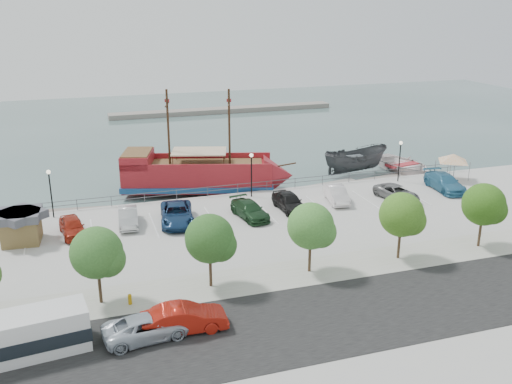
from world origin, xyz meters
name	(u,v)px	position (x,y,z in m)	size (l,w,h in m)	color
ground	(274,231)	(0.00, 0.00, -1.00)	(160.00, 160.00, 0.00)	#39534F
land_slab	(408,368)	(0.00, -21.00, -0.60)	(100.00, 58.00, 1.20)	#A9A9A7
street	(363,312)	(0.00, -16.00, 0.01)	(100.00, 8.00, 0.04)	black
sidewalk	(322,269)	(0.00, -10.00, 0.01)	(100.00, 4.00, 0.05)	#989888
seawall_railing	(247,187)	(0.00, 7.80, 0.53)	(50.00, 0.06, 1.00)	#54585E
far_shore	(223,110)	(10.00, 55.00, -0.60)	(40.00, 3.00, 0.80)	gray
pirate_ship	(211,175)	(-2.73, 11.84, 0.87)	(17.99, 9.43, 11.14)	maroon
patrol_boat	(355,162)	(14.31, 12.80, 0.52)	(2.95, 7.83, 3.03)	#424347
speedboat	(403,167)	(19.78, 11.66, -0.16)	(5.76, 8.07, 1.67)	white
dock_west	(84,212)	(-15.46, 9.20, -0.80)	(6.86, 1.96, 0.39)	gray
dock_mid	(329,187)	(9.49, 9.20, -0.80)	(7.06, 2.02, 0.40)	gray
dock_east	(381,181)	(15.58, 9.20, -0.78)	(7.76, 2.22, 0.44)	gray
shed	(21,226)	(-20.21, 1.61, 1.35)	(3.31, 3.31, 2.53)	brown
canopy_tent	(454,154)	(21.55, 5.16, 2.82)	(4.72, 4.72, 3.25)	slate
street_van	(148,327)	(-12.75, -14.82, 0.69)	(2.28, 4.94, 1.37)	#AEB9C5
street_sedan	(184,318)	(-10.68, -14.76, 0.80)	(1.70, 4.87, 1.61)	#A51A0E
shuttle_bus	(23,336)	(-19.18, -14.50, 1.15)	(6.98, 3.16, 2.37)	silver
fire_hydrant	(130,299)	(-13.31, -10.80, 0.40)	(0.25, 0.25, 0.73)	#C48C0D
lamp_post_left	(50,185)	(-18.00, 6.50, 2.94)	(0.36, 0.36, 4.28)	black
lamp_post_mid	(251,167)	(0.00, 6.50, 2.94)	(0.36, 0.36, 4.28)	black
lamp_post_right	(400,154)	(16.00, 6.50, 2.94)	(0.36, 0.36, 4.28)	black
tree_b	(99,254)	(-14.85, -10.07, 3.30)	(3.30, 3.20, 5.00)	#473321
tree_c	(212,240)	(-7.85, -10.07, 3.30)	(3.30, 3.20, 5.00)	#473321
tree_d	(313,228)	(-0.85, -10.07, 3.30)	(3.30, 3.20, 5.00)	#473321
tree_e	(404,216)	(6.15, -10.07, 3.30)	(3.30, 3.20, 5.00)	#473321
tree_f	(486,206)	(13.15, -10.07, 3.30)	(3.30, 3.20, 5.00)	#473321
parked_car_a	(72,227)	(-16.47, 1.83, 0.74)	(1.74, 4.32, 1.47)	maroon
parked_car_b	(128,217)	(-12.01, 2.62, 0.73)	(1.54, 4.42, 1.46)	#B4B4B6
parked_car_c	(177,214)	(-8.04, 1.91, 0.80)	(2.67, 5.78, 1.61)	navy
parked_car_d	(250,210)	(-1.83, 1.21, 0.70)	(1.97, 4.85, 1.41)	#1A3B1F
parked_car_e	(289,201)	(2.11, 1.95, 0.81)	(1.91, 4.74, 1.61)	black
parked_car_f	(336,194)	(7.10, 2.65, 0.74)	(1.57, 4.52, 1.49)	silver
parked_car_g	(397,193)	(12.78, 1.48, 0.67)	(2.23, 4.83, 1.34)	slate
parked_car_h	(445,182)	(18.82, 2.54, 0.80)	(2.25, 5.54, 1.61)	teal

